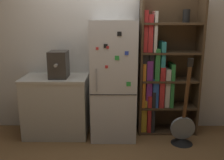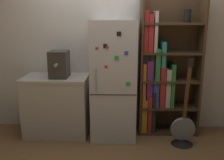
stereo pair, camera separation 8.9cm
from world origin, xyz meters
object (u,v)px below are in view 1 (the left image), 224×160
at_px(refrigerator, 114,80).
at_px(bookshelf, 160,72).
at_px(espresso_machine, 59,64).
at_px(guitar, 183,132).

bearing_deg(refrigerator, bookshelf, 13.01).
bearing_deg(espresso_machine, bookshelf, 6.72).
height_order(refrigerator, espresso_machine, refrigerator).
height_order(refrigerator, bookshelf, bookshelf).
distance_m(refrigerator, bookshelf, 0.72).
distance_m(refrigerator, guitar, 1.20).
distance_m(bookshelf, guitar, 0.91).
xyz_separation_m(refrigerator, bookshelf, (0.69, 0.16, 0.08)).
bearing_deg(refrigerator, espresso_machine, -179.08).
bearing_deg(bookshelf, espresso_machine, -173.28).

